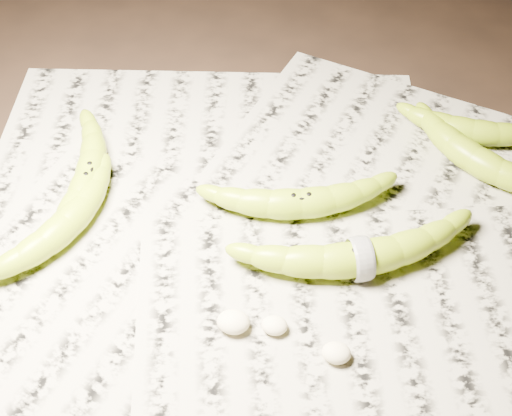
# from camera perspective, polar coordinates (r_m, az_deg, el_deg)

# --- Properties ---
(ground) EXTENTS (3.00, 3.00, 0.00)m
(ground) POSITION_cam_1_polar(r_m,az_deg,el_deg) (0.82, 1.01, -2.54)
(ground) COLOR black
(ground) RESTS_ON ground
(newspaper_patch) EXTENTS (0.90, 0.70, 0.01)m
(newspaper_patch) POSITION_cam_1_polar(r_m,az_deg,el_deg) (0.81, 3.18, -3.10)
(newspaper_patch) COLOR #A49F8C
(newspaper_patch) RESTS_ON ground
(banana_left_a) EXTENTS (0.07, 0.21, 0.04)m
(banana_left_a) POSITION_cam_1_polar(r_m,az_deg,el_deg) (0.87, -13.32, 2.49)
(banana_left_a) COLOR #9AB516
(banana_left_a) RESTS_ON newspaper_patch
(banana_left_b) EXTENTS (0.13, 0.20, 0.04)m
(banana_left_b) POSITION_cam_1_polar(r_m,az_deg,el_deg) (0.83, -15.03, -1.14)
(banana_left_b) COLOR #9AB516
(banana_left_b) RESTS_ON newspaper_patch
(banana_center) EXTENTS (0.21, 0.10, 0.04)m
(banana_center) POSITION_cam_1_polar(r_m,az_deg,el_deg) (0.82, 3.58, 0.53)
(banana_center) COLOR #9AB516
(banana_center) RESTS_ON newspaper_patch
(banana_taped) EXTENTS (0.25, 0.14, 0.04)m
(banana_taped) POSITION_cam_1_polar(r_m,az_deg,el_deg) (0.78, 8.35, -3.85)
(banana_taped) COLOR #9AB516
(banana_taped) RESTS_ON newspaper_patch
(banana_upper_a) EXTENTS (0.19, 0.17, 0.04)m
(banana_upper_a) POSITION_cam_1_polar(r_m,az_deg,el_deg) (0.91, 17.17, 3.92)
(banana_upper_a) COLOR #9AB516
(banana_upper_a) RESTS_ON newspaper_patch
(banana_upper_b) EXTENTS (0.17, 0.07, 0.03)m
(banana_upper_b) POSITION_cam_1_polar(r_m,az_deg,el_deg) (0.95, 16.94, 6.04)
(banana_upper_b) COLOR #9AB516
(banana_upper_b) RESTS_ON newspaper_patch
(measuring_tape) EXTENTS (0.02, 0.05, 0.05)m
(measuring_tape) POSITION_cam_1_polar(r_m,az_deg,el_deg) (0.78, 8.35, -3.85)
(measuring_tape) COLOR white
(measuring_tape) RESTS_ON newspaper_patch
(flesh_chunk_a) EXTENTS (0.03, 0.03, 0.02)m
(flesh_chunk_a) POSITION_cam_1_polar(r_m,az_deg,el_deg) (0.73, -1.84, -8.92)
(flesh_chunk_a) COLOR #FFEFC5
(flesh_chunk_a) RESTS_ON newspaper_patch
(flesh_chunk_b) EXTENTS (0.03, 0.02, 0.02)m
(flesh_chunk_b) POSITION_cam_1_polar(r_m,az_deg,el_deg) (0.73, 1.49, -9.21)
(flesh_chunk_b) COLOR #FFEFC5
(flesh_chunk_b) RESTS_ON newspaper_patch
(flesh_chunk_c) EXTENTS (0.03, 0.02, 0.02)m
(flesh_chunk_c) POSITION_cam_1_polar(r_m,az_deg,el_deg) (0.72, 6.47, -11.28)
(flesh_chunk_c) COLOR #FFEFC5
(flesh_chunk_c) RESTS_ON newspaper_patch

